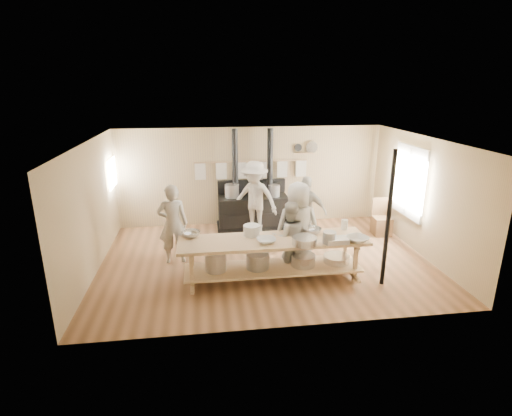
% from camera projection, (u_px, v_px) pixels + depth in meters
% --- Properties ---
extents(ground, '(7.00, 7.00, 0.00)m').
position_uv_depth(ground, '(265.00, 260.00, 8.69)').
color(ground, brown).
rests_on(ground, ground).
extents(room_shell, '(7.00, 7.00, 7.00)m').
position_uv_depth(room_shell, '(266.00, 188.00, 8.20)').
color(room_shell, '#CAB381').
rests_on(room_shell, ground).
extents(window_right, '(0.09, 1.50, 1.65)m').
position_uv_depth(window_right, '(409.00, 181.00, 9.25)').
color(window_right, beige).
rests_on(window_right, ground).
extents(left_opening, '(0.00, 0.90, 0.90)m').
position_uv_depth(left_opening, '(112.00, 173.00, 9.65)').
color(left_opening, white).
rests_on(left_opening, ground).
extents(stove, '(1.90, 0.75, 2.60)m').
position_uv_depth(stove, '(253.00, 208.00, 10.53)').
color(stove, black).
rests_on(stove, ground).
extents(towel_rail, '(3.00, 0.04, 0.47)m').
position_uv_depth(towel_rail, '(251.00, 167.00, 10.48)').
color(towel_rail, tan).
rests_on(towel_rail, ground).
extents(back_wall_shelf, '(0.63, 0.14, 0.32)m').
position_uv_depth(back_wall_shelf, '(306.00, 149.00, 10.57)').
color(back_wall_shelf, tan).
rests_on(back_wall_shelf, ground).
extents(prep_table, '(3.60, 0.90, 0.85)m').
position_uv_depth(prep_table, '(273.00, 255.00, 7.68)').
color(prep_table, tan).
rests_on(prep_table, ground).
extents(support_post, '(0.08, 0.08, 2.60)m').
position_uv_depth(support_post, '(388.00, 220.00, 7.28)').
color(support_post, black).
rests_on(support_post, ground).
extents(cook_far_left, '(0.65, 0.44, 1.72)m').
position_uv_depth(cook_far_left, '(173.00, 224.00, 8.36)').
color(cook_far_left, '#A9A195').
rests_on(cook_far_left, ground).
extents(cook_left, '(0.75, 0.60, 1.50)m').
position_uv_depth(cook_left, '(289.00, 238.00, 7.93)').
color(cook_left, '#A9A195').
rests_on(cook_left, ground).
extents(cook_center, '(0.91, 0.59, 1.84)m').
position_uv_depth(cook_center, '(298.00, 227.00, 8.03)').
color(cook_center, '#A9A195').
rests_on(cook_center, ground).
extents(cook_right, '(1.05, 0.83, 1.67)m').
position_uv_depth(cook_right, '(306.00, 211.00, 9.28)').
color(cook_right, '#A9A195').
rests_on(cook_right, ground).
extents(cook_by_window, '(1.40, 1.22, 1.87)m').
position_uv_depth(cook_by_window, '(255.00, 198.00, 9.92)').
color(cook_by_window, '#A9A195').
rests_on(cook_by_window, ground).
extents(chair, '(0.45, 0.45, 0.92)m').
position_uv_depth(chair, '(381.00, 224.00, 10.08)').
color(chair, '#4F361F').
rests_on(chair, ground).
extents(bowl_white_a, '(0.37, 0.37, 0.09)m').
position_uv_depth(bowl_white_a, '(266.00, 240.00, 7.41)').
color(bowl_white_a, silver).
rests_on(bowl_white_a, prep_table).
extents(bowl_steel_a, '(0.50, 0.50, 0.11)m').
position_uv_depth(bowl_steel_a, '(191.00, 234.00, 7.67)').
color(bowl_steel_a, silver).
rests_on(bowl_steel_a, prep_table).
extents(bowl_white_b, '(0.52, 0.52, 0.10)m').
position_uv_depth(bowl_white_b, '(357.00, 239.00, 7.45)').
color(bowl_white_b, silver).
rests_on(bowl_white_b, prep_table).
extents(bowl_steel_b, '(0.41, 0.41, 0.12)m').
position_uv_depth(bowl_steel_b, '(312.00, 231.00, 7.85)').
color(bowl_steel_b, silver).
rests_on(bowl_steel_b, prep_table).
extents(roasting_pan, '(0.43, 0.29, 0.09)m').
position_uv_depth(roasting_pan, '(336.00, 240.00, 7.40)').
color(roasting_pan, '#B2B2B7').
rests_on(roasting_pan, prep_table).
extents(mixing_bowl_large, '(0.56, 0.56, 0.15)m').
position_uv_depth(mixing_bowl_large, '(304.00, 241.00, 7.31)').
color(mixing_bowl_large, silver).
rests_on(mixing_bowl_large, prep_table).
extents(bucket_galv, '(0.28, 0.28, 0.22)m').
position_uv_depth(bucket_galv, '(329.00, 238.00, 7.36)').
color(bucket_galv, gray).
rests_on(bucket_galv, prep_table).
extents(deep_bowl_enamel, '(0.33, 0.33, 0.20)m').
position_uv_depth(deep_bowl_enamel, '(252.00, 230.00, 7.75)').
color(deep_bowl_enamel, silver).
rests_on(deep_bowl_enamel, prep_table).
extents(pitcher, '(0.14, 0.14, 0.21)m').
position_uv_depth(pitcher, '(344.00, 225.00, 8.06)').
color(pitcher, silver).
rests_on(pitcher, prep_table).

